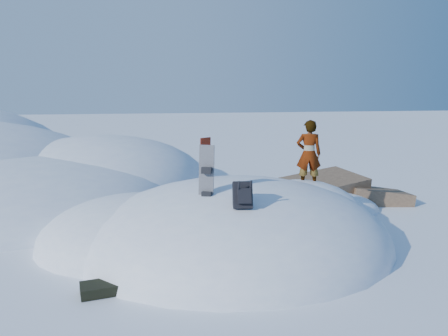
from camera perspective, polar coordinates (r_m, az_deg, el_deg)
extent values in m
plane|color=white|center=(9.96, 1.64, -10.08)|extent=(120.00, 120.00, 0.00)
ellipsoid|color=white|center=(9.96, 1.64, -10.08)|extent=(7.00, 6.00, 3.00)
ellipsoid|color=white|center=(10.30, -11.33, -9.59)|extent=(4.40, 4.00, 2.20)
ellipsoid|color=white|center=(11.19, 9.81, -7.93)|extent=(3.60, 3.20, 2.50)
ellipsoid|color=white|center=(15.03, -26.04, -4.18)|extent=(10.00, 9.00, 2.80)
ellipsoid|color=white|center=(17.02, -15.77, -1.96)|extent=(8.00, 8.00, 3.60)
ellipsoid|color=white|center=(13.97, -25.08, -5.12)|extent=(6.00, 5.00, 1.80)
cube|color=brown|center=(14.15, 12.87, -3.82)|extent=(2.82, 2.41, 1.62)
cube|color=brown|center=(14.58, 19.25, -4.53)|extent=(2.16, 1.80, 1.33)
cube|color=brown|center=(15.48, 13.08, -3.02)|extent=(2.08, 2.01, 1.10)
ellipsoid|color=white|center=(13.13, 13.03, -5.35)|extent=(3.20, 2.40, 1.00)
cube|color=red|center=(10.22, -2.48, -0.38)|extent=(0.29, 0.22, 1.57)
cube|color=black|center=(10.11, -2.43, 1.31)|extent=(0.22, 0.19, 0.13)
cube|color=black|center=(10.19, -2.41, -1.31)|extent=(0.22, 0.19, 0.13)
cube|color=black|center=(8.63, -2.34, -2.37)|extent=(0.35, 0.30, 1.62)
cube|color=black|center=(8.51, -2.29, -0.32)|extent=(0.23, 0.19, 0.14)
cube|color=black|center=(8.61, -2.26, -3.52)|extent=(0.23, 0.19, 0.14)
cube|color=black|center=(8.12, 2.42, -3.59)|extent=(0.41, 0.44, 0.55)
cube|color=black|center=(7.97, 2.69, -3.69)|extent=(0.27, 0.23, 0.30)
cylinder|color=black|center=(7.94, 1.87, -2.91)|extent=(0.04, 0.20, 0.37)
cylinder|color=black|center=(7.99, 3.43, -2.84)|extent=(0.04, 0.20, 0.37)
cube|color=black|center=(8.01, -15.90, -14.89)|extent=(0.71, 0.55, 0.18)
cube|color=black|center=(8.13, -13.67, -13.77)|extent=(0.42, 0.37, 0.12)
imported|color=slate|center=(10.96, 11.01, 1.81)|extent=(0.70, 0.55, 1.68)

